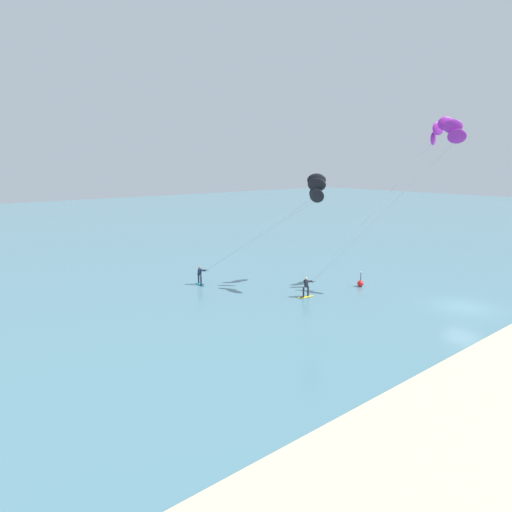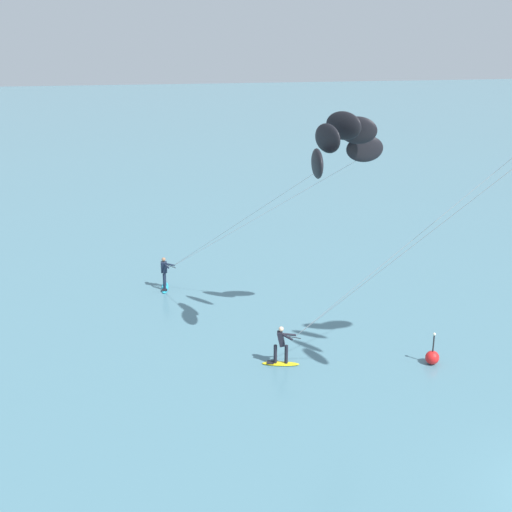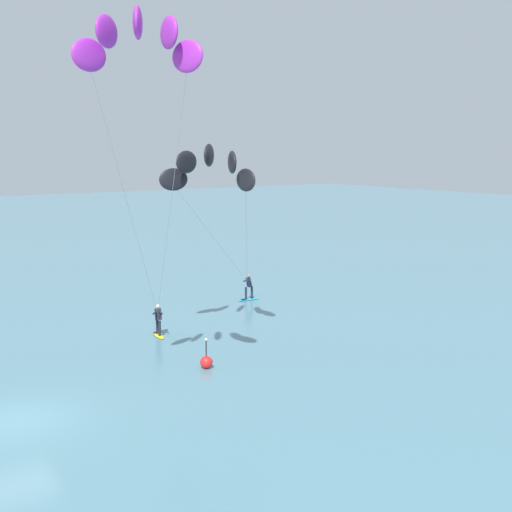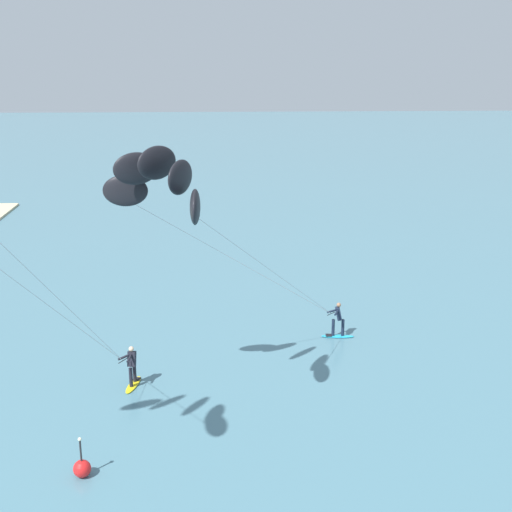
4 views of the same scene
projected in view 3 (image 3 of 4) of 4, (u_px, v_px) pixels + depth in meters
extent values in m
plane|color=slate|center=(18.00, 421.00, 25.20)|extent=(240.00, 240.00, 0.00)
ellipsoid|color=#23ADD1|center=(249.00, 299.00, 45.16)|extent=(0.46, 1.52, 0.08)
cube|color=black|center=(243.00, 299.00, 44.94)|extent=(0.31, 0.30, 0.02)
cylinder|color=#192338|center=(252.00, 292.00, 45.21)|extent=(0.14, 0.14, 0.78)
cylinder|color=#192338|center=(246.00, 293.00, 44.98)|extent=(0.14, 0.14, 0.78)
cube|color=#192338|center=(249.00, 282.00, 44.99)|extent=(0.32, 0.34, 0.63)
sphere|color=#9E7051|center=(249.00, 276.00, 44.93)|extent=(0.20, 0.20, 0.20)
cylinder|color=black|center=(247.00, 281.00, 44.43)|extent=(0.40, 0.42, 0.03)
cylinder|color=#192338|center=(250.00, 280.00, 44.68)|extent=(0.59, 0.33, 0.15)
cylinder|color=#192338|center=(246.00, 280.00, 44.72)|extent=(0.31, 0.59, 0.15)
ellipsoid|color=black|center=(173.00, 179.00, 34.41)|extent=(0.34, 1.57, 1.10)
ellipsoid|color=black|center=(186.00, 162.00, 34.17)|extent=(0.87, 1.57, 1.10)
ellipsoid|color=black|center=(209.00, 155.00, 33.92)|extent=(1.32, 1.34, 1.10)
ellipsoid|color=black|center=(232.00, 162.00, 33.77)|extent=(1.56, 0.91, 1.10)
ellipsoid|color=black|center=(246.00, 180.00, 33.78)|extent=(1.57, 0.34, 1.10)
cylinder|color=#B2B2B7|center=(215.00, 240.00, 39.44)|extent=(5.39, 8.13, 6.52)
cylinder|color=#B2B2B7|center=(247.00, 240.00, 39.13)|extent=(7.97, 5.63, 6.52)
ellipsoid|color=yellow|center=(159.00, 335.00, 36.54)|extent=(1.54, 0.66, 0.08)
cube|color=black|center=(156.00, 332.00, 36.91)|extent=(0.33, 0.34, 0.02)
cylinder|color=black|center=(160.00, 328.00, 36.28)|extent=(0.14, 0.14, 0.78)
cylinder|color=black|center=(157.00, 326.00, 36.67)|extent=(0.14, 0.14, 0.78)
cube|color=black|center=(158.00, 314.00, 36.37)|extent=(0.38, 0.36, 0.63)
sphere|color=beige|center=(158.00, 306.00, 36.31)|extent=(0.20, 0.20, 0.20)
cylinder|color=black|center=(158.00, 314.00, 35.81)|extent=(0.49, 0.30, 0.03)
cylinder|color=black|center=(160.00, 312.00, 36.08)|extent=(0.61, 0.17, 0.15)
cylinder|color=black|center=(156.00, 312.00, 36.06)|extent=(0.44, 0.53, 0.15)
ellipsoid|color=purple|center=(89.00, 55.00, 23.43)|extent=(0.68, 1.45, 1.10)
ellipsoid|color=purple|center=(107.00, 31.00, 23.37)|extent=(1.12, 1.32, 1.10)
ellipsoid|color=purple|center=(138.00, 23.00, 23.42)|extent=(1.39, 0.98, 1.10)
ellipsoid|color=purple|center=(169.00, 32.00, 23.57)|extent=(1.45, 0.50, 1.10)
ellipsoid|color=purple|center=(187.00, 56.00, 23.75)|extent=(1.45, 0.68, 1.10)
cylinder|color=#B2B2B7|center=(131.00, 215.00, 29.64)|extent=(8.46, 6.74, 11.09)
cylinder|color=#B2B2B7|center=(170.00, 215.00, 29.80)|extent=(10.08, 3.92, 11.09)
sphere|color=red|center=(206.00, 362.00, 31.16)|extent=(0.56, 0.56, 0.56)
cylinder|color=#262628|center=(206.00, 348.00, 31.07)|extent=(0.06, 0.06, 0.70)
sphere|color=#F2F2CC|center=(206.00, 339.00, 31.00)|extent=(0.12, 0.12, 0.12)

